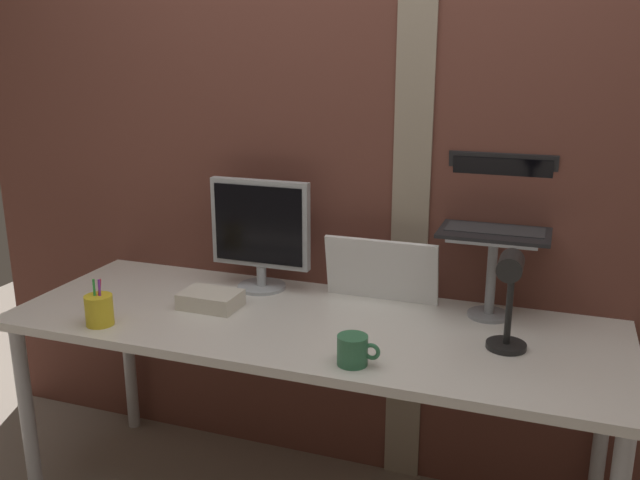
{
  "coord_description": "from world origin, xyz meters",
  "views": [
    {
      "loc": [
        0.63,
        -1.97,
        1.61
      ],
      "look_at": [
        -0.11,
        0.07,
        1.0
      ],
      "focal_mm": 38.15,
      "sensor_mm": 36.0,
      "label": 1
    }
  ],
  "objects_px": {
    "pen_cup": "(99,310)",
    "coffee_mug": "(353,350)",
    "whiteboard_panel": "(381,270)",
    "monitor": "(260,229)",
    "laptop": "(498,209)",
    "desk_lamp": "(509,292)"
  },
  "relations": [
    {
      "from": "pen_cup",
      "to": "coffee_mug",
      "type": "height_order",
      "value": "pen_cup"
    },
    {
      "from": "monitor",
      "to": "coffee_mug",
      "type": "bearing_deg",
      "value": -44.18
    },
    {
      "from": "whiteboard_panel",
      "to": "pen_cup",
      "type": "bearing_deg",
      "value": -147.06
    },
    {
      "from": "coffee_mug",
      "to": "desk_lamp",
      "type": "bearing_deg",
      "value": 26.96
    },
    {
      "from": "desk_lamp",
      "to": "monitor",
      "type": "bearing_deg",
      "value": 162.22
    },
    {
      "from": "pen_cup",
      "to": "coffee_mug",
      "type": "bearing_deg",
      "value": 0.0
    },
    {
      "from": "monitor",
      "to": "coffee_mug",
      "type": "distance_m",
      "value": 0.73
    },
    {
      "from": "desk_lamp",
      "to": "coffee_mug",
      "type": "bearing_deg",
      "value": -153.04
    },
    {
      "from": "monitor",
      "to": "desk_lamp",
      "type": "distance_m",
      "value": 0.95
    },
    {
      "from": "monitor",
      "to": "whiteboard_panel",
      "type": "bearing_deg",
      "value": 3.08
    },
    {
      "from": "whiteboard_panel",
      "to": "laptop",
      "type": "bearing_deg",
      "value": 7.23
    },
    {
      "from": "pen_cup",
      "to": "monitor",
      "type": "bearing_deg",
      "value": 54.8
    },
    {
      "from": "laptop",
      "to": "coffee_mug",
      "type": "distance_m",
      "value": 0.72
    },
    {
      "from": "desk_lamp",
      "to": "pen_cup",
      "type": "distance_m",
      "value": 1.28
    },
    {
      "from": "monitor",
      "to": "whiteboard_panel",
      "type": "distance_m",
      "value": 0.47
    },
    {
      "from": "desk_lamp",
      "to": "laptop",
      "type": "bearing_deg",
      "value": 102.0
    },
    {
      "from": "laptop",
      "to": "coffee_mug",
      "type": "relative_size",
      "value": 2.82
    },
    {
      "from": "monitor",
      "to": "pen_cup",
      "type": "bearing_deg",
      "value": -125.2
    },
    {
      "from": "laptop",
      "to": "whiteboard_panel",
      "type": "relative_size",
      "value": 0.88
    },
    {
      "from": "pen_cup",
      "to": "laptop",
      "type": "bearing_deg",
      "value": 25.66
    },
    {
      "from": "whiteboard_panel",
      "to": "coffee_mug",
      "type": "relative_size",
      "value": 3.22
    },
    {
      "from": "monitor",
      "to": "pen_cup",
      "type": "relative_size",
      "value": 2.67
    }
  ]
}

